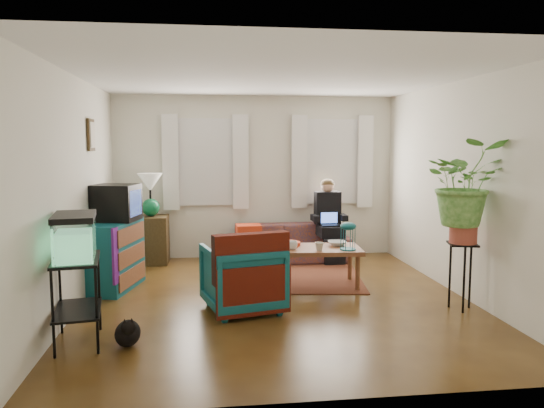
{
  "coord_description": "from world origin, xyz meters",
  "views": [
    {
      "loc": [
        -0.82,
        -6.05,
        1.84
      ],
      "look_at": [
        0.0,
        0.4,
        1.1
      ],
      "focal_mm": 35.0,
      "sensor_mm": 36.0,
      "label": 1
    }
  ],
  "objects": [
    {
      "name": "floor",
      "position": [
        0.0,
        0.0,
        0.0
      ],
      "size": [
        4.5,
        5.0,
        0.01
      ],
      "primitive_type": "cube",
      "color": "#4F2B14",
      "rests_on": "ground"
    },
    {
      "name": "ceiling",
      "position": [
        0.0,
        0.0,
        2.6
      ],
      "size": [
        4.5,
        5.0,
        0.01
      ],
      "primitive_type": "cube",
      "color": "white",
      "rests_on": "wall_back"
    },
    {
      "name": "wall_back",
      "position": [
        0.0,
        2.5,
        1.3
      ],
      "size": [
        4.5,
        0.01,
        2.6
      ],
      "primitive_type": "cube",
      "color": "silver",
      "rests_on": "floor"
    },
    {
      "name": "wall_front",
      "position": [
        0.0,
        -2.5,
        1.3
      ],
      "size": [
        4.5,
        0.01,
        2.6
      ],
      "primitive_type": "cube",
      "color": "silver",
      "rests_on": "floor"
    },
    {
      "name": "wall_left",
      "position": [
        -2.25,
        0.0,
        1.3
      ],
      "size": [
        0.01,
        5.0,
        2.6
      ],
      "primitive_type": "cube",
      "color": "silver",
      "rests_on": "floor"
    },
    {
      "name": "wall_right",
      "position": [
        2.25,
        0.0,
        1.3
      ],
      "size": [
        0.01,
        5.0,
        2.6
      ],
      "primitive_type": "cube",
      "color": "silver",
      "rests_on": "floor"
    },
    {
      "name": "window_left",
      "position": [
        -0.8,
        2.48,
        1.55
      ],
      "size": [
        1.08,
        0.04,
        1.38
      ],
      "primitive_type": "cube",
      "color": "white",
      "rests_on": "wall_back"
    },
    {
      "name": "window_right",
      "position": [
        1.25,
        2.48,
        1.55
      ],
      "size": [
        1.08,
        0.04,
        1.38
      ],
      "primitive_type": "cube",
      "color": "white",
      "rests_on": "wall_back"
    },
    {
      "name": "curtains_left",
      "position": [
        -0.8,
        2.4,
        1.55
      ],
      "size": [
        1.36,
        0.06,
        1.5
      ],
      "primitive_type": "cube",
      "color": "white",
      "rests_on": "wall_back"
    },
    {
      "name": "curtains_right",
      "position": [
        1.25,
        2.4,
        1.55
      ],
      "size": [
        1.36,
        0.06,
        1.5
      ],
      "primitive_type": "cube",
      "color": "white",
      "rests_on": "wall_back"
    },
    {
      "name": "picture_frame",
      "position": [
        -2.21,
        0.85,
        1.95
      ],
      "size": [
        0.04,
        0.32,
        0.4
      ],
      "primitive_type": "cube",
      "color": "#3D2616",
      "rests_on": "wall_left"
    },
    {
      "name": "area_rug",
      "position": [
        0.28,
        0.98,
        0.01
      ],
      "size": [
        2.19,
        1.85,
        0.01
      ],
      "primitive_type": "cube",
      "rotation": [
        0.0,
        0.0,
        -0.13
      ],
      "color": "maroon",
      "rests_on": "floor"
    },
    {
      "name": "sofa",
      "position": [
        0.41,
        2.05,
        0.38
      ],
      "size": [
        1.98,
        0.82,
        0.77
      ],
      "primitive_type": "imported",
      "rotation": [
        0.0,
        0.0,
        0.02
      ],
      "color": "brown",
      "rests_on": "floor"
    },
    {
      "name": "seated_person",
      "position": [
        1.12,
        2.06,
        0.59
      ],
      "size": [
        0.5,
        0.62,
        1.17
      ],
      "primitive_type": null,
      "rotation": [
        0.0,
        0.0,
        0.02
      ],
      "color": "black",
      "rests_on": "sofa"
    },
    {
      "name": "side_table",
      "position": [
        -1.65,
        2.18,
        0.37
      ],
      "size": [
        0.52,
        0.52,
        0.73
      ],
      "primitive_type": "cube",
      "rotation": [
        0.0,
        0.0,
        -0.02
      ],
      "color": "#372614",
      "rests_on": "floor"
    },
    {
      "name": "table_lamp",
      "position": [
        -1.65,
        2.18,
        1.05
      ],
      "size": [
        0.39,
        0.39,
        0.67
      ],
      "primitive_type": null,
      "rotation": [
        0.0,
        0.0,
        -0.02
      ],
      "color": "white",
      "rests_on": "side_table"
    },
    {
      "name": "dresser",
      "position": [
        -1.99,
        0.75,
        0.43
      ],
      "size": [
        0.7,
        1.05,
        0.87
      ],
      "primitive_type": "cube",
      "rotation": [
        0.0,
        0.0,
        -0.24
      ],
      "color": "#106161",
      "rests_on": "floor"
    },
    {
      "name": "crt_tv",
      "position": [
        -1.95,
        0.84,
        1.1
      ],
      "size": [
        0.63,
        0.59,
        0.46
      ],
      "primitive_type": "cube",
      "rotation": [
        0.0,
        0.0,
        -0.24
      ],
      "color": "black",
      "rests_on": "dresser"
    },
    {
      "name": "aquarium_stand",
      "position": [
        -2.0,
        -1.12,
        0.4
      ],
      "size": [
        0.51,
        0.77,
        0.8
      ],
      "primitive_type": "cube",
      "rotation": [
        0.0,
        0.0,
        0.16
      ],
      "color": "black",
      "rests_on": "floor"
    },
    {
      "name": "aquarium",
      "position": [
        -2.0,
        -1.12,
        1.01
      ],
      "size": [
        0.45,
        0.7,
        0.42
      ],
      "primitive_type": "cube",
      "rotation": [
        0.0,
        0.0,
        0.16
      ],
      "color": "#7FD899",
      "rests_on": "aquarium_stand"
    },
    {
      "name": "black_cat",
      "position": [
        -1.54,
        -1.26,
        0.15
      ],
      "size": [
        0.29,
        0.39,
        0.3
      ],
      "primitive_type": "ellipsoid",
      "rotation": [
        0.0,
        0.0,
        0.19
      ],
      "color": "black",
      "rests_on": "floor"
    },
    {
      "name": "armchair",
      "position": [
        -0.42,
        -0.33,
        0.41
      ],
      "size": [
        0.95,
        0.91,
        0.81
      ],
      "primitive_type": "imported",
      "rotation": [
        0.0,
        0.0,
        3.39
      ],
      "color": "#12626D",
      "rests_on": "floor"
    },
    {
      "name": "serape_throw",
      "position": [
        -0.35,
        -0.64,
        0.58
      ],
      "size": [
        0.84,
        0.38,
        0.67
      ],
      "primitive_type": "cube",
      "rotation": [
        0.0,
        0.0,
        0.24
      ],
      "color": "#9E0A0A",
      "rests_on": "armchair"
    },
    {
      "name": "coffee_table",
      "position": [
        0.55,
        0.56,
        0.25
      ],
      "size": [
        1.28,
        0.77,
        0.51
      ],
      "primitive_type": "cube",
      "rotation": [
        0.0,
        0.0,
        -0.08
      ],
      "color": "brown",
      "rests_on": "floor"
    },
    {
      "name": "cup_a",
      "position": [
        0.27,
        0.48,
        0.56
      ],
      "size": [
        0.15,
        0.15,
        0.11
      ],
      "primitive_type": "imported",
      "rotation": [
        0.0,
        0.0,
        -0.08
      ],
      "color": "white",
      "rests_on": "coffee_table"
    },
    {
      "name": "cup_b",
      "position": [
        0.59,
        0.36,
        0.56
      ],
      "size": [
        0.12,
        0.12,
        0.1
      ],
      "primitive_type": "imported",
      "rotation": [
        0.0,
        0.0,
        -0.08
      ],
      "color": "beige",
      "rests_on": "coffee_table"
    },
    {
      "name": "bowl",
      "position": [
        0.9,
        0.65,
        0.54
      ],
      "size": [
        0.26,
        0.26,
        0.06
      ],
      "primitive_type": "imported",
      "rotation": [
        0.0,
        0.0,
        -0.08
      ],
      "color": "white",
      "rests_on": "coffee_table"
    },
    {
      "name": "snack_tray",
      "position": [
        0.23,
        0.76,
        0.53
      ],
      "size": [
        0.41,
        0.41,
        0.04
      ],
      "primitive_type": "cylinder",
      "rotation": [
        0.0,
        0.0,
        -0.08
      ],
      "color": "#B21414",
      "rests_on": "coffee_table"
    },
    {
      "name": "birdcage",
      "position": [
        0.96,
        0.36,
        0.69
      ],
      "size": [
        0.22,
        0.22,
        0.36
      ],
      "primitive_type": null,
      "rotation": [
        0.0,
        0.0,
        -0.08
      ],
      "color": "#115B6B",
      "rests_on": "coffee_table"
    },
    {
      "name": "plant_stand",
      "position": [
        1.99,
        -0.61,
        0.38
      ],
      "size": [
        0.39,
        0.39,
        0.75
      ],
      "primitive_type": "cube",
      "rotation": [
        0.0,
        0.0,
        -0.25
      ],
      "color": "black",
      "rests_on": "floor"
    },
    {
      "name": "potted_plant",
      "position": [
        1.99,
        -0.61,
        1.27
      ],
      "size": [
        1.01,
        0.93,
        0.95
      ],
      "primitive_type": "imported",
      "rotation": [
        0.0,
        0.0,
        -0.25
      ],
      "color": "#599947",
      "rests_on": "plant_stand"
    }
  ]
}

